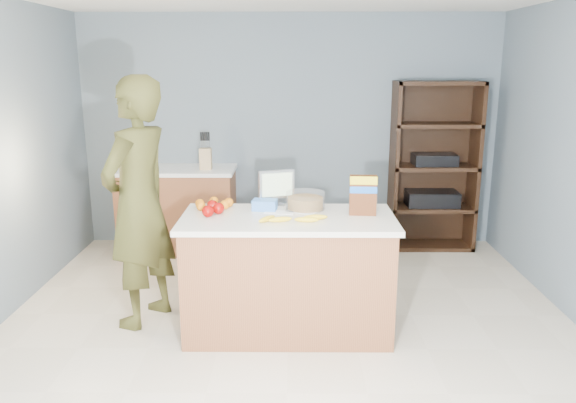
{
  "coord_description": "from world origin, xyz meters",
  "views": [
    {
      "loc": [
        0.03,
        -3.64,
        2.0
      ],
      "look_at": [
        0.0,
        0.35,
        1.0
      ],
      "focal_mm": 35.0,
      "sensor_mm": 36.0,
      "label": 1
    }
  ],
  "objects_px": {
    "counter_peninsula": "(288,279)",
    "person": "(139,203)",
    "cereal_box": "(363,192)",
    "tv": "(277,186)",
    "shelving_unit": "(432,169)"
  },
  "relations": [
    {
      "from": "person",
      "to": "tv",
      "type": "xyz_separation_m",
      "value": [
        1.04,
        0.15,
        0.1
      ]
    },
    {
      "from": "tv",
      "to": "cereal_box",
      "type": "xyz_separation_m",
      "value": [
        0.64,
        -0.26,
        0.01
      ]
    },
    {
      "from": "counter_peninsula",
      "to": "person",
      "type": "bearing_deg",
      "value": 171.66
    },
    {
      "from": "counter_peninsula",
      "to": "cereal_box",
      "type": "xyz_separation_m",
      "value": [
        0.55,
        0.05,
        0.66
      ]
    },
    {
      "from": "person",
      "to": "cereal_box",
      "type": "bearing_deg",
      "value": 109.01
    },
    {
      "from": "tv",
      "to": "cereal_box",
      "type": "distance_m",
      "value": 0.69
    },
    {
      "from": "tv",
      "to": "shelving_unit",
      "type": "bearing_deg",
      "value": 46.63
    },
    {
      "from": "tv",
      "to": "counter_peninsula",
      "type": "bearing_deg",
      "value": -73.9
    },
    {
      "from": "counter_peninsula",
      "to": "cereal_box",
      "type": "height_order",
      "value": "cereal_box"
    },
    {
      "from": "tv",
      "to": "cereal_box",
      "type": "height_order",
      "value": "cereal_box"
    },
    {
      "from": "shelving_unit",
      "to": "cereal_box",
      "type": "xyz_separation_m",
      "value": [
        -1.0,
        -2.0,
        0.21
      ]
    },
    {
      "from": "cereal_box",
      "to": "counter_peninsula",
      "type": "bearing_deg",
      "value": -174.69
    },
    {
      "from": "tv",
      "to": "cereal_box",
      "type": "relative_size",
      "value": 0.96
    },
    {
      "from": "counter_peninsula",
      "to": "person",
      "type": "relative_size",
      "value": 0.82
    },
    {
      "from": "shelving_unit",
      "to": "person",
      "type": "bearing_deg",
      "value": -144.94
    }
  ]
}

